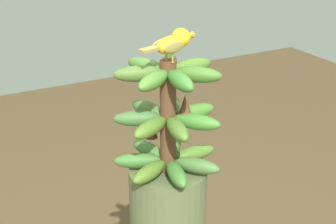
{
  "coord_description": "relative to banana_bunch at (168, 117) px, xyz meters",
  "views": [
    {
      "loc": [
        -0.65,
        -1.19,
        1.91
      ],
      "look_at": [
        0.0,
        0.0,
        1.34
      ],
      "focal_mm": 57.39,
      "sensor_mm": 36.0,
      "label": 1
    }
  ],
  "objects": [
    {
      "name": "banana_bunch",
      "position": [
        0.0,
        0.0,
        0.0
      ],
      "size": [
        0.3,
        0.31,
        0.33
      ],
      "color": "brown",
      "rests_on": "banana_tree"
    },
    {
      "name": "perched_bird",
      "position": [
        0.01,
        -0.01,
        0.21
      ],
      "size": [
        0.18,
        0.08,
        0.08
      ],
      "color": "#C68933",
      "rests_on": "banana_bunch"
    }
  ]
}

